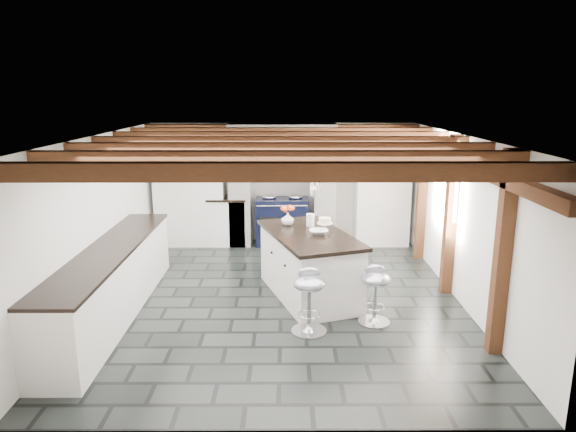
{
  "coord_description": "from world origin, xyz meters",
  "views": [
    {
      "loc": [
        0.07,
        -6.89,
        2.86
      ],
      "look_at": [
        0.1,
        0.4,
        1.1
      ],
      "focal_mm": 32.0,
      "sensor_mm": 36.0,
      "label": 1
    }
  ],
  "objects_px": {
    "kitchen_island": "(309,264)",
    "bar_stool_near": "(375,288)",
    "range_cooker": "(282,220)",
    "bar_stool_far": "(309,294)"
  },
  "relations": [
    {
      "from": "kitchen_island",
      "to": "bar_stool_near",
      "type": "xyz_separation_m",
      "value": [
        0.79,
        -0.91,
        -0.01
      ]
    },
    {
      "from": "range_cooker",
      "to": "bar_stool_near",
      "type": "distance_m",
      "value": 3.73
    },
    {
      "from": "kitchen_island",
      "to": "bar_stool_far",
      "type": "relative_size",
      "value": 2.61
    },
    {
      "from": "range_cooker",
      "to": "bar_stool_near",
      "type": "bearing_deg",
      "value": -71.37
    },
    {
      "from": "bar_stool_near",
      "to": "bar_stool_far",
      "type": "xyz_separation_m",
      "value": [
        -0.84,
        -0.26,
        0.03
      ]
    },
    {
      "from": "range_cooker",
      "to": "kitchen_island",
      "type": "distance_m",
      "value": 2.65
    },
    {
      "from": "kitchen_island",
      "to": "bar_stool_near",
      "type": "relative_size",
      "value": 2.8
    },
    {
      "from": "range_cooker",
      "to": "bar_stool_far",
      "type": "relative_size",
      "value": 1.23
    },
    {
      "from": "range_cooker",
      "to": "kitchen_island",
      "type": "bearing_deg",
      "value": -81.36
    },
    {
      "from": "bar_stool_far",
      "to": "bar_stool_near",
      "type": "bearing_deg",
      "value": 14.06
    }
  ]
}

